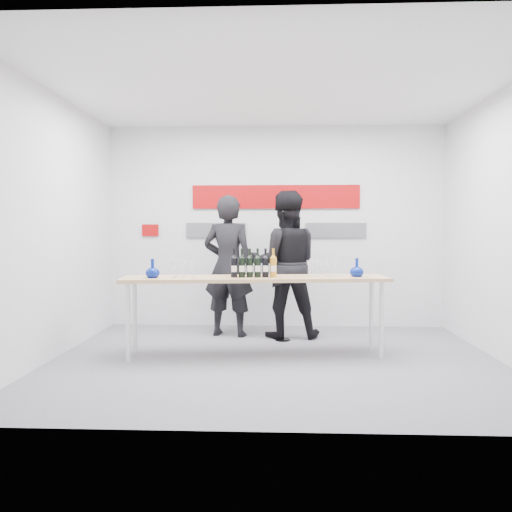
# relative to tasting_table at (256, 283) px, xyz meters

# --- Properties ---
(ground) EXTENTS (5.00, 5.00, 0.00)m
(ground) POSITION_rel_tasting_table_xyz_m (0.22, -0.21, -0.85)
(ground) COLOR slate
(ground) RESTS_ON ground
(back_wall) EXTENTS (5.00, 0.04, 3.00)m
(back_wall) POSITION_rel_tasting_table_xyz_m (0.22, 1.79, 0.65)
(back_wall) COLOR silver
(back_wall) RESTS_ON ground
(signage) EXTENTS (3.38, 0.02, 0.79)m
(signage) POSITION_rel_tasting_table_xyz_m (0.17, 1.76, 0.96)
(signage) COLOR #A20608
(signage) RESTS_ON back_wall
(tasting_table) EXTENTS (3.09, 0.91, 0.91)m
(tasting_table) POSITION_rel_tasting_table_xyz_m (0.00, 0.00, 0.00)
(tasting_table) COLOR tan
(tasting_table) RESTS_ON ground
(wine_bottles) EXTENTS (0.53, 0.13, 0.33)m
(wine_bottles) POSITION_rel_tasting_table_xyz_m (-0.02, -0.06, 0.23)
(wine_bottles) COLOR black
(wine_bottles) RESTS_ON tasting_table
(decanter_left) EXTENTS (0.16, 0.16, 0.21)m
(decanter_left) POSITION_rel_tasting_table_xyz_m (-1.16, -0.17, 0.18)
(decanter_left) COLOR navy
(decanter_left) RESTS_ON tasting_table
(decanter_right) EXTENTS (0.16, 0.16, 0.21)m
(decanter_right) POSITION_rel_tasting_table_xyz_m (1.17, 0.07, 0.18)
(decanter_right) COLOR navy
(decanter_right) RESTS_ON tasting_table
(glasses_left) EXTENTS (0.28, 0.23, 0.18)m
(glasses_left) POSITION_rel_tasting_table_xyz_m (-0.84, -0.10, 0.16)
(glasses_left) COLOR silver
(glasses_left) RESTS_ON tasting_table
(glasses_right) EXTENTS (0.38, 0.25, 0.18)m
(glasses_right) POSITION_rel_tasting_table_xyz_m (0.78, 0.08, 0.16)
(glasses_right) COLOR silver
(glasses_right) RESTS_ON tasting_table
(presenter_left) EXTENTS (0.78, 0.59, 1.93)m
(presenter_left) POSITION_rel_tasting_table_xyz_m (-0.42, 1.06, 0.12)
(presenter_left) COLOR black
(presenter_left) RESTS_ON ground
(presenter_right) EXTENTS (1.00, 0.80, 1.98)m
(presenter_right) POSITION_rel_tasting_table_xyz_m (0.35, 1.01, 0.14)
(presenter_right) COLOR black
(presenter_right) RESTS_ON ground
(mic_stand) EXTENTS (0.20, 0.20, 1.71)m
(mic_stand) POSITION_rel_tasting_table_xyz_m (0.32, 0.78, -0.32)
(mic_stand) COLOR black
(mic_stand) RESTS_ON ground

